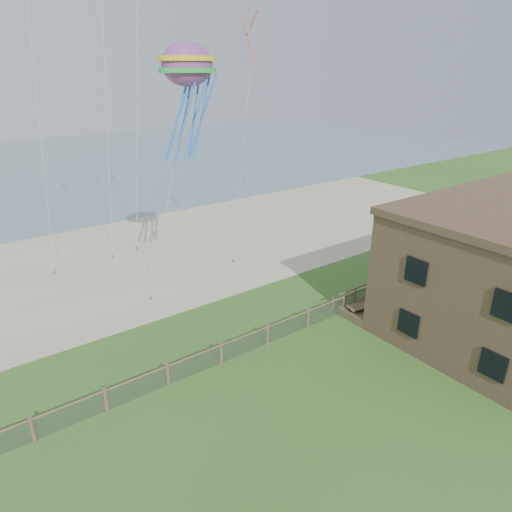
# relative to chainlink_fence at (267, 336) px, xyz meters

# --- Properties ---
(ground) EXTENTS (160.00, 160.00, 0.00)m
(ground) POSITION_rel_chainlink_fence_xyz_m (0.00, -6.00, -0.55)
(ground) COLOR #396221
(ground) RESTS_ON ground
(sand_beach) EXTENTS (72.00, 20.00, 0.02)m
(sand_beach) POSITION_rel_chainlink_fence_xyz_m (0.00, 16.00, -0.55)
(sand_beach) COLOR tan
(sand_beach) RESTS_ON ground
(ocean) EXTENTS (160.00, 68.00, 0.02)m
(ocean) POSITION_rel_chainlink_fence_xyz_m (0.00, 60.00, -0.55)
(ocean) COLOR slate
(ocean) RESTS_ON ground
(chainlink_fence) EXTENTS (36.20, 0.20, 1.25)m
(chainlink_fence) POSITION_rel_chainlink_fence_xyz_m (0.00, 0.00, 0.00)
(chainlink_fence) COLOR brown
(chainlink_fence) RESTS_ON ground
(motel_deck) EXTENTS (15.00, 2.00, 0.50)m
(motel_deck) POSITION_rel_chainlink_fence_xyz_m (13.00, -1.00, -0.30)
(motel_deck) COLOR brown
(motel_deck) RESTS_ON ground
(picnic_table) EXTENTS (2.26, 1.93, 0.82)m
(picnic_table) POSITION_rel_chainlink_fence_xyz_m (6.61, -1.00, -0.14)
(picnic_table) COLOR brown
(picnic_table) RESTS_ON ground
(octopus_kite) EXTENTS (3.37, 2.52, 6.56)m
(octopus_kite) POSITION_rel_chainlink_fence_xyz_m (-0.97, 5.73, 12.09)
(octopus_kite) COLOR #F83627
(kite_red) EXTENTS (1.94, 1.82, 2.42)m
(kite_red) POSITION_rel_chainlink_fence_xyz_m (4.03, 6.74, 15.58)
(kite_red) COLOR #D24425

